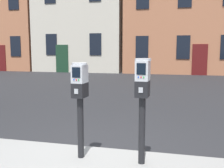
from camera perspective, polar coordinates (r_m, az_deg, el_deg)
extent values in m
plane|color=#28282B|center=(4.18, -3.02, -16.48)|extent=(160.00, 160.00, 0.00)
cylinder|color=black|center=(3.82, -6.91, -9.47)|extent=(0.10, 0.10, 0.89)
cube|color=black|center=(3.70, -7.04, -1.32)|extent=(0.18, 0.25, 0.21)
cube|color=#A5A8AD|center=(3.59, -7.86, -1.62)|extent=(0.06, 0.02, 0.07)
cube|color=#B7BABF|center=(3.67, -7.10, 2.21)|extent=(0.18, 0.24, 0.25)
cube|color=black|center=(3.56, -7.88, 2.53)|extent=(0.12, 0.02, 0.14)
cylinder|color=blue|center=(3.58, -8.37, 0.93)|extent=(0.02, 0.01, 0.02)
cylinder|color=red|center=(3.57, -7.86, 0.91)|extent=(0.02, 0.01, 0.02)
cylinder|color=green|center=(3.56, -7.35, 0.90)|extent=(0.02, 0.01, 0.02)
cylinder|color=#B7BABF|center=(3.66, -7.13, 4.41)|extent=(0.23, 0.23, 0.03)
cylinder|color=black|center=(3.61, 6.57, -10.09)|extent=(0.10, 0.10, 0.93)
cube|color=black|center=(3.49, 6.71, -1.03)|extent=(0.18, 0.25, 0.22)
cube|color=#A5A8AD|center=(3.36, 6.33, -1.34)|extent=(0.06, 0.02, 0.07)
cube|color=#B7BABF|center=(3.46, 6.77, 2.91)|extent=(0.18, 0.24, 0.26)
cube|color=black|center=(3.34, 6.42, 3.31)|extent=(0.12, 0.02, 0.15)
cylinder|color=blue|center=(3.35, 5.80, 1.52)|extent=(0.02, 0.01, 0.02)
cylinder|color=red|center=(3.35, 6.39, 1.50)|extent=(0.02, 0.01, 0.02)
cylinder|color=green|center=(3.34, 6.98, 1.48)|extent=(0.02, 0.01, 0.02)
cylinder|color=#B7BABF|center=(3.45, 6.81, 5.35)|extent=(0.23, 0.23, 0.03)
cube|color=#B7704C|center=(26.01, -21.83, 15.21)|extent=(7.02, 5.28, 10.89)
cube|color=black|center=(22.22, -20.40, 7.76)|extent=(0.90, 0.06, 1.60)
cube|color=#591414|center=(23.07, -23.33, 5.24)|extent=(1.00, 0.07, 2.10)
cube|color=beige|center=(22.82, -6.12, 17.73)|extent=(7.05, 5.30, 11.57)
cube|color=black|center=(20.67, -13.15, 8.43)|extent=(0.90, 0.06, 1.60)
cube|color=black|center=(19.36, -3.66, 8.69)|extent=(0.90, 0.06, 1.60)
cube|color=#193823|center=(20.31, -10.89, 5.49)|extent=(1.00, 0.07, 2.10)
cube|color=#B7704C|center=(21.42, 15.44, 16.47)|extent=(8.45, 5.17, 10.30)
cube|color=black|center=(18.64, 6.59, 7.99)|extent=(0.90, 0.06, 1.60)
cube|color=black|center=(18.52, 15.36, 7.78)|extent=(0.90, 0.06, 1.60)
cube|color=#591414|center=(18.60, 18.68, 5.07)|extent=(1.00, 0.07, 2.10)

